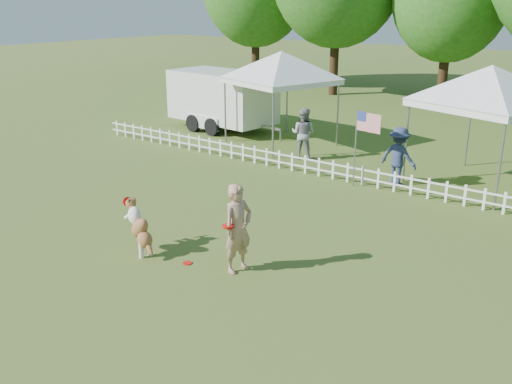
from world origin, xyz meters
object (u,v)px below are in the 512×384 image
canopy_tent_right (485,128)px  dog (140,228)px  spectator_a (303,134)px  frisbee_on_turf (187,263)px  handler (238,228)px  cargo_trailer (222,100)px  canopy_tent_left (281,99)px  spectator_b (399,156)px  flag_pole (355,149)px

canopy_tent_right → dog: bearing=-97.6°
dog → spectator_a: 8.81m
frisbee_on_turf → handler: bearing=21.0°
canopy_tent_right → cargo_trailer: size_ratio=0.61×
dog → cargo_trailer: (-6.67, 10.67, 0.66)m
handler → dog: bearing=116.2°
frisbee_on_turf → canopy_tent_left: size_ratio=0.06×
frisbee_on_turf → spectator_a: 8.91m
dog → frisbee_on_turf: 1.31m
handler → spectator_a: 8.86m
spectator_a → handler: bearing=101.8°
spectator_b → dog: bearing=78.7°
flag_pole → spectator_a: 3.37m
handler → flag_pole: size_ratio=0.80×
frisbee_on_turf → flag_pole: (0.32, 6.75, 1.14)m
cargo_trailer → spectator_b: 9.52m
frisbee_on_turf → cargo_trailer: size_ratio=0.04×
frisbee_on_turf → spectator_a: spectator_a is taller
dog → spectator_b: bearing=91.9°
frisbee_on_turf → dog: bearing=-170.2°
frisbee_on_turf → canopy_tent_right: size_ratio=0.06×
canopy_tent_left → spectator_b: bearing=-2.9°
canopy_tent_left → flag_pole: 5.65m
canopy_tent_right → flag_pole: (-2.90, -2.33, -0.57)m
spectator_a → spectator_b: 3.91m
cargo_trailer → spectator_a: cargo_trailer is taller
cargo_trailer → flag_pole: bearing=-19.3°
handler → flag_pole: (-0.73, 6.35, 0.23)m
dog → flag_pole: (1.48, 6.96, 0.58)m
flag_pole → spectator_b: size_ratio=1.32×
canopy_tent_left → cargo_trailer: size_ratio=0.60×
canopy_tent_right → canopy_tent_left: bearing=-167.8°
canopy_tent_left → canopy_tent_right: 7.66m
spectator_b → frisbee_on_turf: bearing=86.5°
canopy_tent_left → flag_pole: bearing=-15.4°
canopy_tent_right → spectator_b: 2.54m
dog → canopy_tent_left: size_ratio=0.34×
dog → flag_pole: 7.14m
canopy_tent_right → spectator_b: (-1.95, -1.39, -0.85)m
cargo_trailer → spectator_a: (5.28, -1.97, -0.35)m
canopy_tent_left → spectator_a: size_ratio=1.92×
spectator_b → cargo_trailer: bearing=-11.1°
cargo_trailer → spectator_a: bearing=-15.2°
handler → dog: (-2.22, -0.61, -0.34)m
frisbee_on_turf → canopy_tent_left: bearing=114.2°
canopy_tent_left → flag_pole: canopy_tent_left is taller
frisbee_on_turf → spectator_b: size_ratio=0.11×
flag_pole → spectator_a: size_ratio=1.30×
canopy_tent_left → cargo_trailer: canopy_tent_left is taller
handler → spectator_a: handler is taller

